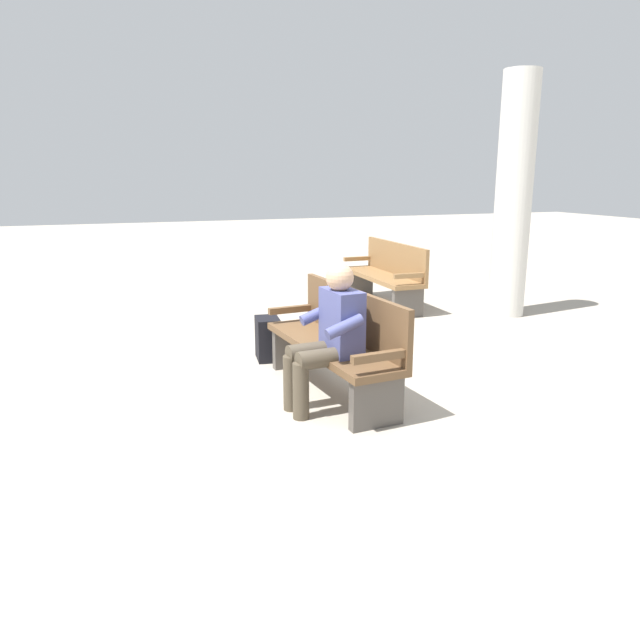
{
  "coord_description": "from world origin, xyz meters",
  "views": [
    {
      "loc": [
        -4.58,
        1.78,
        1.85
      ],
      "look_at": [
        -0.16,
        0.15,
        0.7
      ],
      "focal_mm": 33.63,
      "sensor_mm": 36.0,
      "label": 1
    }
  ],
  "objects_px": {
    "bench_far": "(386,274)",
    "backpack": "(269,339)",
    "bench_near": "(338,341)",
    "support_pillar": "(514,197)",
    "person_seated": "(329,333)"
  },
  "relations": [
    {
      "from": "bench_far",
      "to": "backpack",
      "type": "bearing_deg",
      "value": 130.63
    },
    {
      "from": "bench_near",
      "to": "bench_far",
      "type": "relative_size",
      "value": 1.02
    },
    {
      "from": "bench_near",
      "to": "bench_far",
      "type": "xyz_separation_m",
      "value": [
        3.06,
        -1.98,
        0.0
      ]
    },
    {
      "from": "backpack",
      "to": "person_seated",
      "type": "bearing_deg",
      "value": -176.0
    },
    {
      "from": "bench_near",
      "to": "bench_far",
      "type": "distance_m",
      "value": 3.65
    },
    {
      "from": "bench_far",
      "to": "support_pillar",
      "type": "height_order",
      "value": "support_pillar"
    },
    {
      "from": "person_seated",
      "to": "support_pillar",
      "type": "bearing_deg",
      "value": -60.96
    },
    {
      "from": "bench_far",
      "to": "support_pillar",
      "type": "bearing_deg",
      "value": -130.67
    },
    {
      "from": "person_seated",
      "to": "backpack",
      "type": "relative_size",
      "value": 2.71
    },
    {
      "from": "person_seated",
      "to": "bench_far",
      "type": "height_order",
      "value": "person_seated"
    },
    {
      "from": "backpack",
      "to": "support_pillar",
      "type": "relative_size",
      "value": 0.14
    },
    {
      "from": "bench_near",
      "to": "bench_far",
      "type": "height_order",
      "value": "same"
    },
    {
      "from": "person_seated",
      "to": "backpack",
      "type": "height_order",
      "value": "person_seated"
    },
    {
      "from": "backpack",
      "to": "bench_far",
      "type": "xyz_separation_m",
      "value": [
        1.94,
        -2.29,
        0.24
      ]
    },
    {
      "from": "bench_near",
      "to": "person_seated",
      "type": "distance_m",
      "value": 0.42
    }
  ]
}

